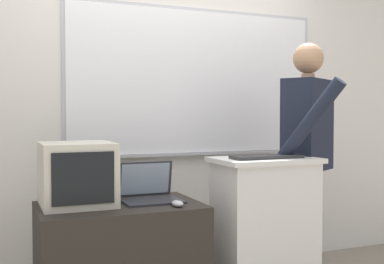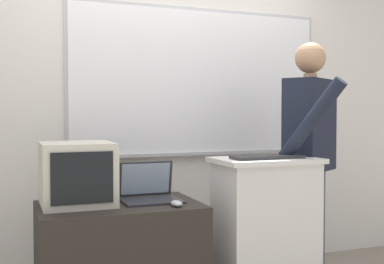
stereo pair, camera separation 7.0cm
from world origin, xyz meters
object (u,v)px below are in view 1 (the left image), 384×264
Objects in this scene: person_presenter at (308,148)px; computer_mouse_by_laptop at (177,204)px; wireless_keyboard at (267,157)px; lectern_podium at (264,231)px; crt_monitor at (77,174)px; laptop at (149,190)px.

person_presenter is 1.12m from computer_mouse_by_laptop.
lectern_podium is at bearing 70.92° from wireless_keyboard.
wireless_keyboard is at bearing 6.77° from computer_mouse_by_laptop.
crt_monitor is (-1.13, 0.18, -0.07)m from wireless_keyboard.
lectern_podium is at bearing 11.24° from computer_mouse_by_laptop.
lectern_podium reaches higher than laptop.
person_presenter reaches higher than laptop.
wireless_keyboard is 0.67m from computer_mouse_by_laptop.
crt_monitor is (-0.51, 0.26, 0.16)m from computer_mouse_by_laptop.
person_presenter is (0.42, 0.12, 0.51)m from lectern_podium.
laptop is at bearing 110.34° from computer_mouse_by_laptop.
lectern_podium is 0.79m from laptop.
computer_mouse_by_laptop is at bearing -168.76° from lectern_podium.
computer_mouse_by_laptop is 0.24× the size of crt_monitor.
wireless_keyboard is 1.15m from crt_monitor.
lectern_podium is 2.23× the size of crt_monitor.
computer_mouse_by_laptop is (-0.64, -0.13, 0.25)m from lectern_podium.
person_presenter is 0.47m from wireless_keyboard.
laptop is 0.44m from crt_monitor.
lectern_podium is 9.45× the size of computer_mouse_by_laptop.
computer_mouse_by_laptop is at bearing -69.66° from laptop.
crt_monitor is at bearing 173.56° from lectern_podium.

